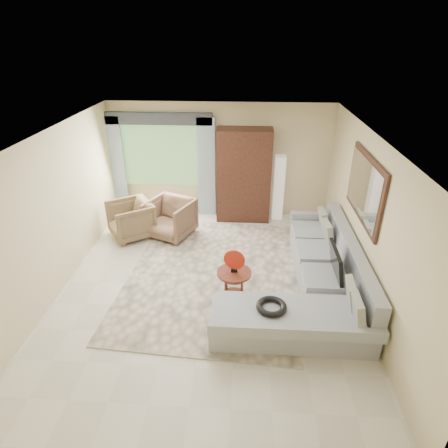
# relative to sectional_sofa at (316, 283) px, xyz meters

# --- Properties ---
(ground) EXTENTS (6.00, 6.00, 0.00)m
(ground) POSITION_rel_sectional_sofa_xyz_m (-1.78, 0.18, -0.28)
(ground) COLOR silver
(ground) RESTS_ON ground
(area_rug) EXTENTS (3.28, 4.20, 0.02)m
(area_rug) POSITION_rel_sectional_sofa_xyz_m (-1.72, 0.56, -0.27)
(area_rug) COLOR beige
(area_rug) RESTS_ON ground
(sectional_sofa) EXTENTS (2.30, 3.46, 0.90)m
(sectional_sofa) POSITION_rel_sectional_sofa_xyz_m (0.00, 0.00, 0.00)
(sectional_sofa) COLOR #989BA0
(sectional_sofa) RESTS_ON ground
(tv_screen) EXTENTS (0.14, 0.74, 0.48)m
(tv_screen) POSITION_rel_sectional_sofa_xyz_m (0.27, -0.03, 0.44)
(tv_screen) COLOR black
(tv_screen) RESTS_ON sectional_sofa
(garden_hose) EXTENTS (0.43, 0.43, 0.09)m
(garden_hose) POSITION_rel_sectional_sofa_xyz_m (-0.78, -0.94, 0.26)
(garden_hose) COLOR black
(garden_hose) RESTS_ON sectional_sofa
(coffee_table) EXTENTS (0.55, 0.55, 0.55)m
(coffee_table) POSITION_rel_sectional_sofa_xyz_m (-1.33, -0.15, 0.01)
(coffee_table) COLOR #4B1C14
(coffee_table) RESTS_ON ground
(red_disc) EXTENTS (0.34, 0.09, 0.34)m
(red_disc) POSITION_rel_sectional_sofa_xyz_m (-1.33, -0.15, 0.50)
(red_disc) COLOR #B32211
(red_disc) RESTS_ON coffee_table
(armchair_left) EXTENTS (1.18, 1.18, 0.78)m
(armchair_left) POSITION_rel_sectional_sofa_xyz_m (-3.59, 1.86, 0.11)
(armchair_left) COLOR olive
(armchair_left) RESTS_ON ground
(armchair_right) EXTENTS (1.16, 1.17, 0.81)m
(armchair_right) POSITION_rel_sectional_sofa_xyz_m (-2.77, 1.95, 0.12)
(armchair_right) COLOR brown
(armchair_right) RESTS_ON ground
(potted_plant) EXTENTS (0.48, 0.42, 0.52)m
(potted_plant) POSITION_rel_sectional_sofa_xyz_m (-3.96, 2.76, -0.02)
(potted_plant) COLOR #999999
(potted_plant) RESTS_ON ground
(armoire) EXTENTS (1.20, 0.55, 2.10)m
(armoire) POSITION_rel_sectional_sofa_xyz_m (-1.23, 2.90, 0.77)
(armoire) COLOR black
(armoire) RESTS_ON ground
(floor_lamp) EXTENTS (0.24, 0.24, 1.50)m
(floor_lamp) POSITION_rel_sectional_sofa_xyz_m (-0.43, 2.96, 0.47)
(floor_lamp) COLOR silver
(floor_lamp) RESTS_ON ground
(window) EXTENTS (1.80, 0.04, 1.40)m
(window) POSITION_rel_sectional_sofa_xyz_m (-3.13, 3.15, 1.12)
(window) COLOR #669E59
(window) RESTS_ON wall_back
(curtain_left) EXTENTS (0.40, 0.08, 2.30)m
(curtain_left) POSITION_rel_sectional_sofa_xyz_m (-4.18, 3.06, 0.87)
(curtain_left) COLOR #9EB7CC
(curtain_left) RESTS_ON ground
(curtain_right) EXTENTS (0.40, 0.08, 2.30)m
(curtain_right) POSITION_rel_sectional_sofa_xyz_m (-2.08, 3.06, 0.87)
(curtain_right) COLOR #9EB7CC
(curtain_right) RESTS_ON ground
(valance) EXTENTS (2.40, 0.12, 0.26)m
(valance) POSITION_rel_sectional_sofa_xyz_m (-3.13, 3.08, 1.97)
(valance) COLOR #1E232D
(valance) RESTS_ON wall_back
(wall_mirror) EXTENTS (0.05, 1.70, 1.05)m
(wall_mirror) POSITION_rel_sectional_sofa_xyz_m (0.68, 0.53, 1.47)
(wall_mirror) COLOR black
(wall_mirror) RESTS_ON wall_right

